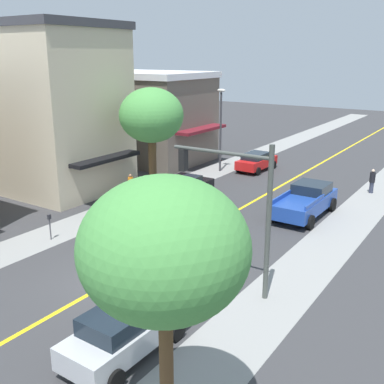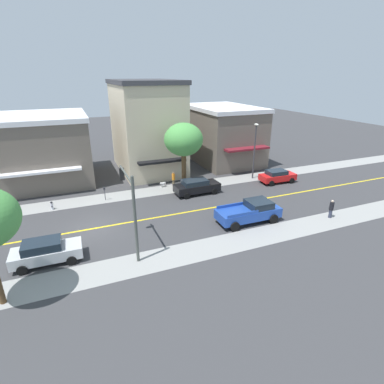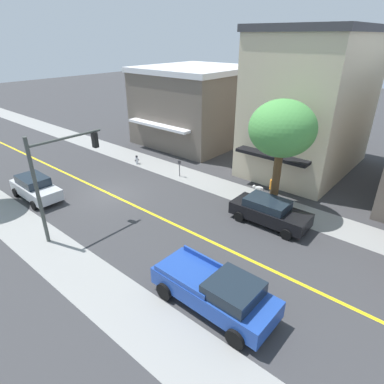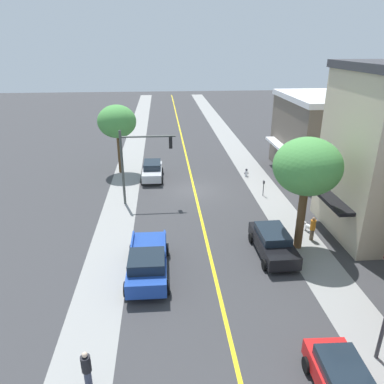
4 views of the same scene
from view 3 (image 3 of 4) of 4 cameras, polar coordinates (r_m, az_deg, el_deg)
name	(u,v)px [view 3 (image 3 of 4)]	position (r m, az deg, el deg)	size (l,w,h in m)	color
ground_plane	(110,194)	(24.27, -14.34, -0.33)	(140.00, 140.00, 0.00)	#38383A
sidewalk_left	(169,169)	(27.92, -4.02, 4.00)	(2.66, 126.00, 0.01)	gray
sidewalk_right	(24,229)	(21.82, -27.62, -5.84)	(2.66, 126.00, 0.01)	gray
road_centerline_stripe	(110,194)	(24.27, -14.34, -0.32)	(0.20, 126.00, 0.00)	yellow
pale_office_building	(196,105)	(35.12, 0.76, 15.15)	(11.51, 10.15, 7.63)	#665B51
corner_shop_building	(313,102)	(28.71, 20.54, 14.68)	(12.72, 7.44, 11.11)	beige
street_tree_left_near	(282,129)	(20.27, 15.65, 10.61)	(4.02, 4.02, 7.14)	brown
fire_hydrant	(137,160)	(29.44, -9.72, 5.67)	(0.44, 0.24, 0.79)	silver
parking_meter	(179,166)	(26.16, -2.23, 4.60)	(0.12, 0.18, 1.36)	#4C4C51
traffic_light_mast	(58,169)	(18.79, -22.67, 3.79)	(4.31, 0.32, 6.02)	#474C47
black_sedan_left_curb	(269,211)	(20.09, 13.49, -3.35)	(2.17, 4.74, 1.57)	black
silver_sedan_right_curb	(35,187)	(25.06, -25.96, 0.73)	(2.07, 4.43, 1.62)	#B7BABF
blue_pickup_truck	(216,291)	(13.98, 4.35, -17.06)	(2.40, 5.46, 1.78)	#1E429E
pedestrian_orange_shirt	(272,187)	(23.14, 13.93, 0.79)	(0.34, 0.34, 1.66)	brown
small_dog	(258,188)	(23.96, 11.61, 0.68)	(0.53, 0.80, 0.61)	silver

